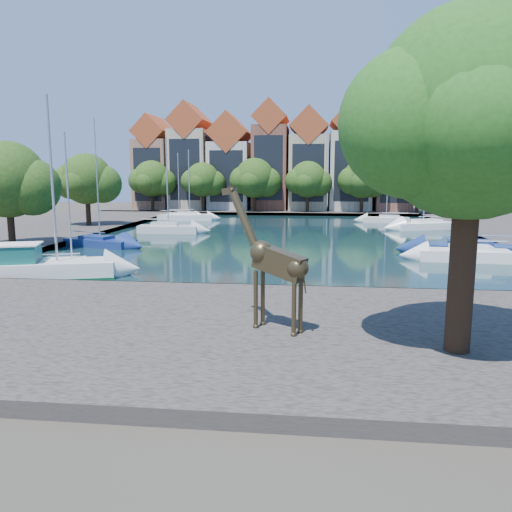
{
  "coord_description": "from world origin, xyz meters",
  "views": [
    {
      "loc": [
        2.8,
        -25.0,
        6.13
      ],
      "look_at": [
        0.19,
        -2.0,
        2.31
      ],
      "focal_mm": 35.0,
      "sensor_mm": 36.0,
      "label": 1
    }
  ],
  "objects_px": {
    "plane_tree": "(476,122)",
    "giraffe_statue": "(273,261)",
    "sailboat_right_a": "(464,252)",
    "motorsailer": "(34,265)",
    "sailboat_left_a": "(72,264)"
  },
  "relations": [
    {
      "from": "giraffe_statue",
      "to": "sailboat_left_a",
      "type": "height_order",
      "value": "sailboat_left_a"
    },
    {
      "from": "motorsailer",
      "to": "giraffe_statue",
      "type": "bearing_deg",
      "value": -32.44
    },
    {
      "from": "giraffe_statue",
      "to": "sailboat_right_a",
      "type": "xyz_separation_m",
      "value": [
        12.05,
        18.47,
        -2.33
      ]
    },
    {
      "from": "giraffe_statue",
      "to": "motorsailer",
      "type": "xyz_separation_m",
      "value": [
        -14.68,
        9.33,
        -2.15
      ]
    },
    {
      "from": "plane_tree",
      "to": "motorsailer",
      "type": "distance_m",
      "value": 24.53
    },
    {
      "from": "plane_tree",
      "to": "sailboat_right_a",
      "type": "bearing_deg",
      "value": 73.75
    },
    {
      "from": "motorsailer",
      "to": "sailboat_right_a",
      "type": "xyz_separation_m",
      "value": [
        26.73,
        9.14,
        -0.18
      ]
    },
    {
      "from": "giraffe_statue",
      "to": "sailboat_right_a",
      "type": "height_order",
      "value": "sailboat_right_a"
    },
    {
      "from": "giraffe_statue",
      "to": "sailboat_left_a",
      "type": "bearing_deg",
      "value": 139.58
    },
    {
      "from": "plane_tree",
      "to": "sailboat_left_a",
      "type": "bearing_deg",
      "value": 146.45
    },
    {
      "from": "motorsailer",
      "to": "sailboat_left_a",
      "type": "distance_m",
      "value": 2.47
    },
    {
      "from": "plane_tree",
      "to": "sailboat_left_a",
      "type": "distance_m",
      "value": 24.59
    },
    {
      "from": "plane_tree",
      "to": "giraffe_statue",
      "type": "bearing_deg",
      "value": 165.67
    },
    {
      "from": "plane_tree",
      "to": "motorsailer",
      "type": "xyz_separation_m",
      "value": [
        -20.89,
        10.92,
        -6.78
      ]
    },
    {
      "from": "sailboat_right_a",
      "to": "motorsailer",
      "type": "bearing_deg",
      "value": -161.13
    }
  ]
}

